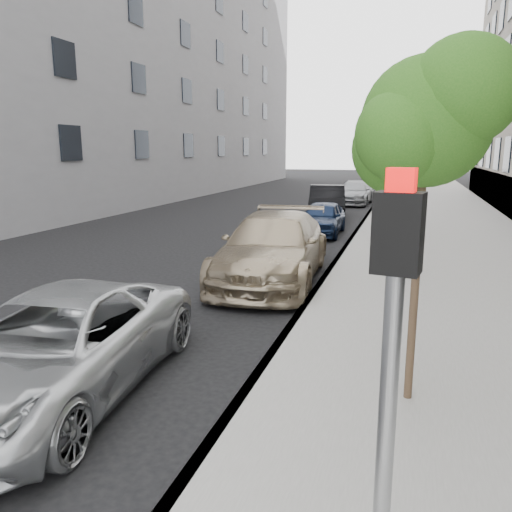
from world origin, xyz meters
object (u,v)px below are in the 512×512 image
at_px(minivan, 56,346).
at_px(suv, 273,248).
at_px(sedan_blue, 322,218).
at_px(signal_pole, 390,374).
at_px(tree_mid, 422,106).
at_px(tree_far, 419,114).
at_px(sedan_rear, 355,193).
at_px(tree_near, 429,121).
at_px(sedan_black, 327,202).

height_order(minivan, suv, suv).
bearing_deg(sedan_blue, signal_pole, -79.76).
relative_size(tree_mid, suv, 0.85).
height_order(tree_mid, minivan, tree_mid).
relative_size(tree_far, suv, 0.89).
xyz_separation_m(tree_mid, suv, (-3.33, -0.86, -3.37)).
relative_size(tree_far, sedan_rear, 1.08).
height_order(tree_mid, tree_far, tree_far).
xyz_separation_m(tree_near, sedan_blue, (-3.33, 12.89, -2.88)).
height_order(signal_pole, sedan_black, signal_pole).
bearing_deg(tree_near, sedan_black, 102.49).
bearing_deg(tree_far, signal_pole, -90.70).
bearing_deg(sedan_black, tree_far, -59.29).
height_order(tree_near, minivan, tree_near).
relative_size(tree_far, sedan_blue, 1.35).
bearing_deg(minivan, sedan_rear, 82.48).
height_order(tree_far, minivan, tree_far).
height_order(minivan, sedan_rear, sedan_rear).
relative_size(tree_near, sedan_black, 0.91).
distance_m(signal_pole, sedan_blue, 16.74).
bearing_deg(sedan_rear, sedan_blue, -87.26).
relative_size(tree_near, tree_far, 0.84).
bearing_deg(tree_far, suv, -114.32).
bearing_deg(sedan_blue, tree_near, -76.09).
xyz_separation_m(signal_pole, sedan_black, (-3.72, 21.21, -1.24)).
relative_size(suv, sedan_black, 1.22).
height_order(sedan_blue, sedan_black, sedan_black).
relative_size(signal_pole, minivan, 0.61).
bearing_deg(sedan_blue, tree_far, 1.28).
xyz_separation_m(signal_pole, sedan_rear, (-3.13, 27.99, -1.33)).
relative_size(minivan, suv, 0.86).
relative_size(tree_mid, minivan, 0.99).
distance_m(tree_mid, sedan_black, 12.36).
bearing_deg(signal_pole, suv, 118.33).
bearing_deg(tree_mid, tree_far, 90.00).
bearing_deg(sedan_black, minivan, -100.77).
bearing_deg(sedan_black, sedan_rear, 75.91).
xyz_separation_m(signal_pole, sedan_blue, (-3.13, 16.39, -1.37)).
bearing_deg(signal_pole, sedan_black, 109.39).
bearing_deg(tree_near, signal_pole, -93.29).
bearing_deg(signal_pole, tree_near, 96.15).
height_order(signal_pole, sedan_rear, signal_pole).
distance_m(suv, sedan_blue, 7.26).
bearing_deg(sedan_blue, minivan, -95.31).
distance_m(tree_mid, sedan_rear, 18.63).
distance_m(suv, sedan_rear, 18.85).
height_order(signal_pole, suv, signal_pole).
bearing_deg(tree_mid, sedan_blue, 117.49).
bearing_deg(sedan_blue, sedan_rear, 89.44).
distance_m(tree_mid, suv, 4.81).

